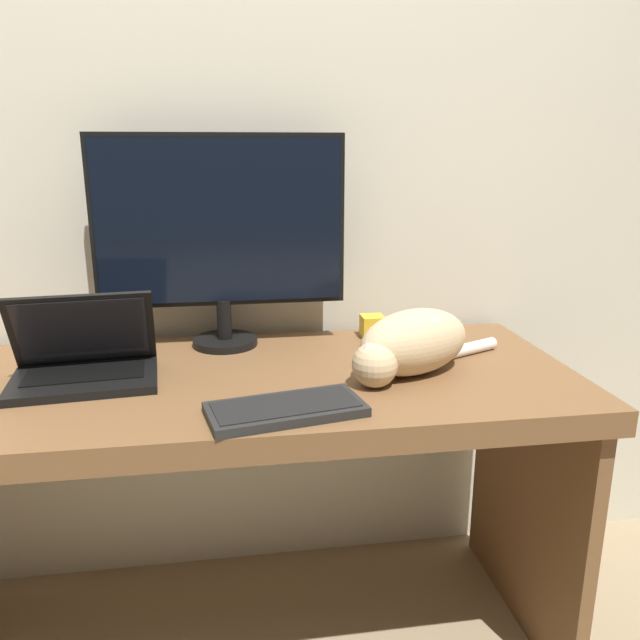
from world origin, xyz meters
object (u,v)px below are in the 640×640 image
at_px(external_keyboard, 286,409).
at_px(cat, 411,343).
at_px(monitor, 219,232).
at_px(laptop, 84,364).

bearing_deg(external_keyboard, cat, 19.38).
height_order(monitor, external_keyboard, monitor).
bearing_deg(cat, laptop, 150.55).
bearing_deg(laptop, cat, -10.74).
bearing_deg(external_keyboard, monitor, 92.98).
relative_size(external_keyboard, cat, 0.76).
distance_m(monitor, cat, 0.59).
height_order(monitor, laptop, monitor).
xyz_separation_m(monitor, external_keyboard, (0.12, -0.50, -0.30)).
bearing_deg(external_keyboard, laptop, 138.77).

